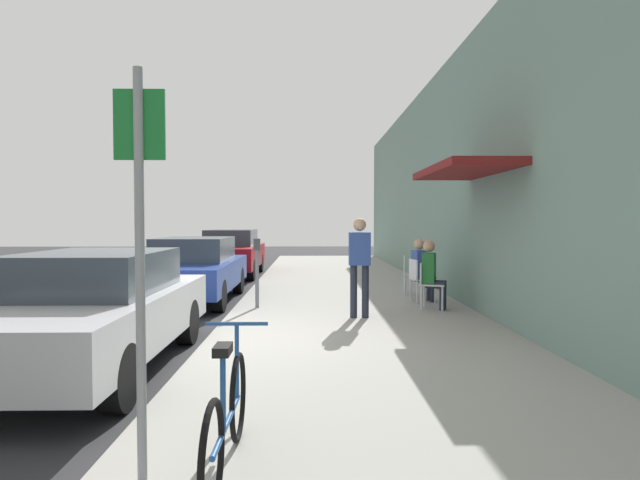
# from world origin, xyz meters

# --- Properties ---
(ground_plane) EXTENTS (60.00, 60.00, 0.00)m
(ground_plane) POSITION_xyz_m (0.00, 0.00, 0.00)
(ground_plane) COLOR #2D2D30
(sidewalk_slab) EXTENTS (4.50, 32.00, 0.12)m
(sidewalk_slab) POSITION_xyz_m (2.25, 2.00, 0.06)
(sidewalk_slab) COLOR #9E9B93
(sidewalk_slab) RESTS_ON ground_plane
(building_facade) EXTENTS (1.40, 32.00, 5.33)m
(building_facade) POSITION_xyz_m (4.64, 1.99, 2.67)
(building_facade) COLOR gray
(building_facade) RESTS_ON ground_plane
(parked_car_0) EXTENTS (1.80, 4.40, 1.40)m
(parked_car_0) POSITION_xyz_m (-1.10, -1.05, 0.73)
(parked_car_0) COLOR #B7B7BC
(parked_car_0) RESTS_ON ground_plane
(parked_car_1) EXTENTS (1.80, 4.40, 1.41)m
(parked_car_1) POSITION_xyz_m (-1.10, 4.34, 0.72)
(parked_car_1) COLOR navy
(parked_car_1) RESTS_ON ground_plane
(parked_car_2) EXTENTS (1.80, 4.40, 1.50)m
(parked_car_2) POSITION_xyz_m (-1.10, 9.81, 0.77)
(parked_car_2) COLOR maroon
(parked_car_2) RESTS_ON ground_plane
(parking_meter) EXTENTS (0.12, 0.10, 1.32)m
(parking_meter) POSITION_xyz_m (0.45, 2.75, 0.89)
(parking_meter) COLOR slate
(parking_meter) RESTS_ON sidewalk_slab
(street_sign) EXTENTS (0.32, 0.06, 2.60)m
(street_sign) POSITION_xyz_m (0.40, -3.99, 1.64)
(street_sign) COLOR gray
(street_sign) RESTS_ON sidewalk_slab
(bicycle_0) EXTENTS (0.46, 1.71, 0.90)m
(bicycle_0) POSITION_xyz_m (0.92, -3.90, 0.48)
(bicycle_0) COLOR black
(bicycle_0) RESTS_ON sidewalk_slab
(cafe_chair_0) EXTENTS (0.56, 0.56, 0.87)m
(cafe_chair_0) POSITION_xyz_m (3.69, 2.56, 0.62)
(cafe_chair_0) COLOR silver
(cafe_chair_0) RESTS_ON sidewalk_slab
(seated_patron_0) EXTENTS (0.51, 0.47, 1.29)m
(seated_patron_0) POSITION_xyz_m (3.75, 2.54, 0.82)
(seated_patron_0) COLOR #232838
(seated_patron_0) RESTS_ON sidewalk_slab
(cafe_chair_1) EXTENTS (0.51, 0.51, 0.87)m
(cafe_chair_1) POSITION_xyz_m (3.69, 3.44, 0.62)
(cafe_chair_1) COLOR silver
(cafe_chair_1) RESTS_ON sidewalk_slab
(seated_patron_1) EXTENTS (0.47, 0.41, 1.29)m
(seated_patron_1) POSITION_xyz_m (3.75, 3.45, 0.82)
(seated_patron_1) COLOR #232838
(seated_patron_1) RESTS_ON sidewalk_slab
(cafe_chair_2) EXTENTS (0.52, 0.52, 0.87)m
(cafe_chair_2) POSITION_xyz_m (3.69, 4.43, 0.62)
(cafe_chair_2) COLOR silver
(cafe_chair_2) RESTS_ON sidewalk_slab
(pedestrian_standing) EXTENTS (0.36, 0.22, 1.70)m
(pedestrian_standing) POSITION_xyz_m (2.30, 1.67, 1.12)
(pedestrian_standing) COLOR #232838
(pedestrian_standing) RESTS_ON sidewalk_slab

